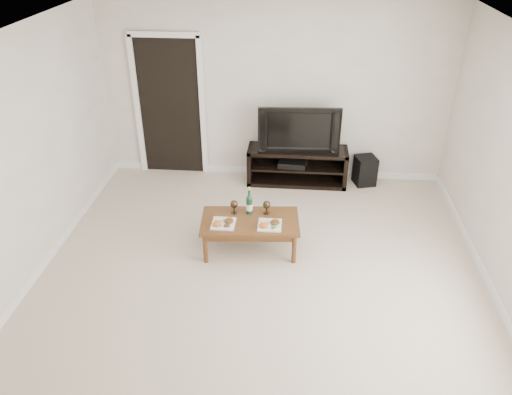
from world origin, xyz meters
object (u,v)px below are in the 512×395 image
object	(u,v)px
television	(299,127)
subwoofer	(365,170)
media_console	(297,166)
coffee_table	(250,235)

from	to	relation	value
television	subwoofer	distance (m)	1.21
media_console	subwoofer	bearing A→B (deg)	3.14
media_console	subwoofer	world-z (taller)	media_console
television	subwoofer	size ratio (longest dim) A/B	2.69
television	coffee_table	bearing A→B (deg)	-109.82
subwoofer	coffee_table	xyz separation A→B (m)	(-1.53, -1.82, -0.01)
coffee_table	subwoofer	bearing A→B (deg)	49.91
media_console	television	distance (m)	0.61
media_console	subwoofer	size ratio (longest dim) A/B	3.38
media_console	coffee_table	xyz separation A→B (m)	(-0.53, -1.77, -0.07)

